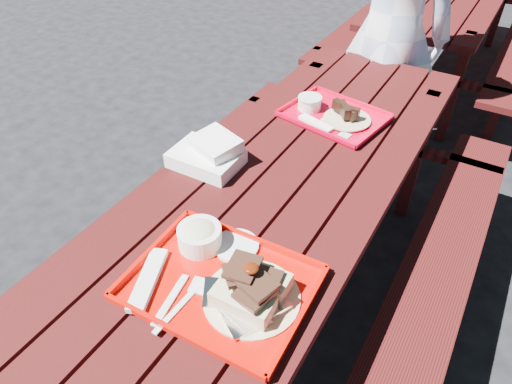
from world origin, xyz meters
TOP-DOWN VIEW (x-y plane):
  - ground at (0.00, 0.00)m, footprint 60.00×60.00m
  - picnic_table_near at (-0.00, 0.00)m, footprint 1.41×2.40m
  - picnic_table_far at (-0.00, 2.80)m, footprint 1.41×2.40m
  - near_tray at (0.08, -0.46)m, footprint 0.50×0.42m
  - far_tray at (-0.02, 0.51)m, footprint 0.45×0.38m
  - white_cloth at (-0.27, -0.03)m, footprint 0.25×0.22m
  - person at (-0.04, 1.31)m, footprint 0.67×0.49m

SIDE VIEW (x-z plane):
  - ground at x=0.00m, z-range 0.00..0.00m
  - picnic_table_near at x=0.00m, z-range 0.19..0.94m
  - picnic_table_far at x=0.00m, z-range 0.19..0.94m
  - far_tray at x=-0.02m, z-range 0.74..0.80m
  - near_tray at x=0.08m, z-range 0.71..0.86m
  - white_cloth at x=-0.27m, z-range 0.74..0.84m
  - person at x=-0.04m, z-range 0.00..1.70m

